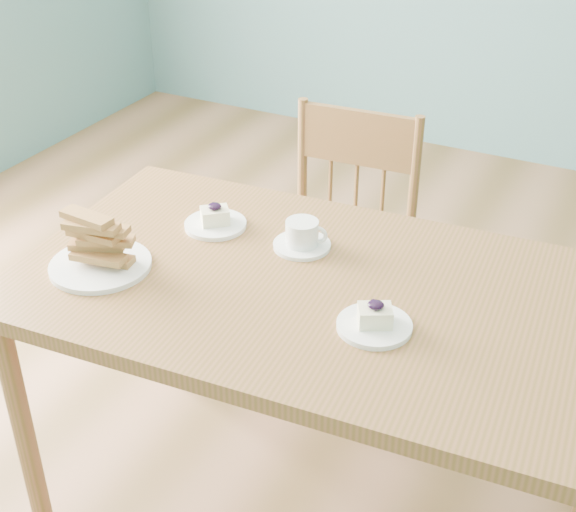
{
  "coord_description": "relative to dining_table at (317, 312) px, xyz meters",
  "views": [
    {
      "loc": [
        0.52,
        -1.53,
        1.77
      ],
      "look_at": [
        -0.22,
        -0.08,
        0.78
      ],
      "focal_mm": 50.0,
      "sensor_mm": 36.0,
      "label": 1
    }
  ],
  "objects": [
    {
      "name": "room",
      "position": [
        0.12,
        0.13,
        0.67
      ],
      "size": [
        5.01,
        5.01,
        2.71
      ],
      "color": "#A26E4B",
      "rests_on": "ground"
    },
    {
      "name": "dining_table",
      "position": [
        0.0,
        0.0,
        0.0
      ],
      "size": [
        1.46,
        0.9,
        0.76
      ],
      "rotation": [
        0.0,
        0.0,
        0.07
      ],
      "color": "#915A37",
      "rests_on": "ground"
    },
    {
      "name": "cheesecake_plate_far",
      "position": [
        -0.35,
        0.13,
        0.09
      ],
      "size": [
        0.16,
        0.16,
        0.07
      ],
      "rotation": [
        0.0,
        0.0,
        0.69
      ],
      "color": "white",
      "rests_on": "dining_table"
    },
    {
      "name": "dining_chair",
      "position": [
        -0.2,
        0.6,
        -0.22
      ],
      "size": [
        0.44,
        0.42,
        0.9
      ],
      "rotation": [
        0.0,
        0.0,
        0.07
      ],
      "color": "#915A37",
      "rests_on": "ground"
    },
    {
      "name": "coffee_cup",
      "position": [
        -0.11,
        0.14,
        0.11
      ],
      "size": [
        0.14,
        0.14,
        0.07
      ],
      "rotation": [
        0.0,
        0.0,
        0.19
      ],
      "color": "white",
      "rests_on": "dining_table"
    },
    {
      "name": "cheesecake_plate_near",
      "position": [
        0.18,
        -0.1,
        0.09
      ],
      "size": [
        0.16,
        0.16,
        0.07
      ],
      "rotation": [
        0.0,
        0.0,
        0.49
      ],
      "color": "white",
      "rests_on": "dining_table"
    },
    {
      "name": "biscotti_plate",
      "position": [
        -0.49,
        -0.17,
        0.13
      ],
      "size": [
        0.24,
        0.24,
        0.14
      ],
      "rotation": [
        0.0,
        0.0,
        0.22
      ],
      "color": "white",
      "rests_on": "dining_table"
    }
  ]
}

